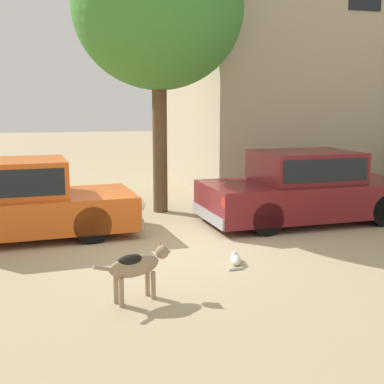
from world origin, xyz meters
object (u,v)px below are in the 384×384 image
parked_sedan_second (306,187)px  stray_dog_spotted (137,265)px  parked_sedan_nearest (11,200)px  stray_cat (236,260)px  acacia_tree_left (158,8)px

parked_sedan_second → stray_dog_spotted: parked_sedan_second is taller
parked_sedan_nearest → parked_sedan_second: (5.68, -0.08, 0.02)m
parked_sedan_nearest → stray_cat: 4.18m
stray_dog_spotted → stray_cat: stray_dog_spotted is taller
acacia_tree_left → parked_sedan_second: bearing=-32.7°
stray_cat → parked_sedan_nearest: bearing=69.2°
parked_sedan_nearest → acacia_tree_left: size_ratio=0.74×
parked_sedan_second → stray_cat: parked_sedan_second is taller
parked_sedan_second → acacia_tree_left: size_ratio=0.72×
parked_sedan_second → stray_cat: size_ratio=8.12×
parked_sedan_nearest → stray_dog_spotted: bearing=-68.3°
parked_sedan_nearest → acacia_tree_left: acacia_tree_left is taller
parked_sedan_second → stray_dog_spotted: (-3.96, -3.40, -0.27)m
stray_cat → acacia_tree_left: bearing=19.9°
parked_sedan_nearest → stray_cat: parked_sedan_nearest is taller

